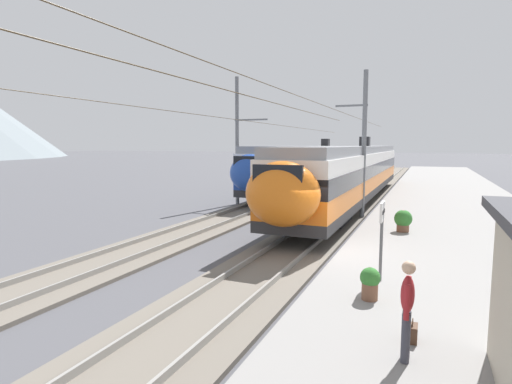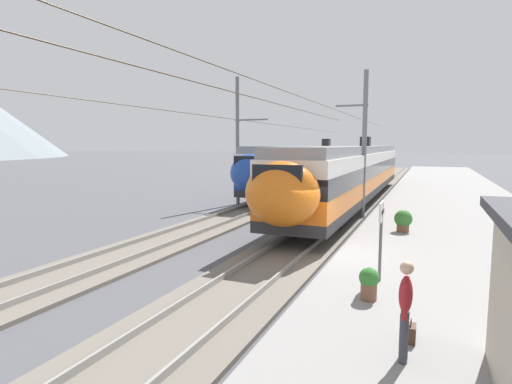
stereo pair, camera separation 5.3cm
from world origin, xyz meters
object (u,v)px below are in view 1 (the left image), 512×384
at_px(platform_sign, 382,223).
at_px(potted_plant_by_shelter, 370,281).
at_px(passenger_walking, 407,305).
at_px(train_far_track, 313,164).
at_px(potted_plant_platform_edge, 403,220).
at_px(catenary_mast_far_side, 239,140).
at_px(catenary_mast_mid, 362,143).
at_px(handbag_beside_passenger, 412,333).
at_px(train_near_platform, 353,171).

bearing_deg(platform_sign, potted_plant_by_shelter, 176.98).
xyz_separation_m(platform_sign, passenger_walking, (-3.99, -0.83, -0.60)).
xyz_separation_m(train_far_track, potted_plant_platform_edge, (-18.54, -8.82, -1.35)).
height_order(catenary_mast_far_side, potted_plant_platform_edge, catenary_mast_far_side).
distance_m(catenary_mast_mid, platform_sign, 11.51).
xyz_separation_m(passenger_walking, handbag_beside_passenger, (0.75, -0.08, -0.79)).
bearing_deg(train_far_track, passenger_walking, -162.08).
bearing_deg(passenger_walking, catenary_mast_far_side, 32.77).
bearing_deg(platform_sign, train_far_track, 18.86).
relative_size(platform_sign, potted_plant_by_shelter, 2.77).
distance_m(train_near_platform, platform_sign, 16.62).
relative_size(platform_sign, handbag_beside_passenger, 4.80).
bearing_deg(catenary_mast_mid, passenger_walking, -168.65).
height_order(passenger_walking, potted_plant_by_shelter, passenger_walking).
bearing_deg(platform_sign, passenger_walking, -168.29).
bearing_deg(train_near_platform, catenary_mast_far_side, 110.85).
relative_size(passenger_walking, potted_plant_by_shelter, 2.24).
height_order(catenary_mast_far_side, potted_plant_by_shelter, catenary_mast_far_side).
height_order(train_near_platform, train_far_track, same).
relative_size(train_far_track, potted_plant_by_shelter, 39.11).
relative_size(train_far_track, platform_sign, 14.10).
bearing_deg(platform_sign, potted_plant_platform_edge, -1.54).
distance_m(handbag_beside_passenger, potted_plant_by_shelter, 2.06).
distance_m(train_near_platform, potted_plant_by_shelter, 18.08).
bearing_deg(handbag_beside_passenger, catenary_mast_far_side, 34.10).
height_order(platform_sign, passenger_walking, platform_sign).
height_order(handbag_beside_passenger, potted_plant_platform_edge, potted_plant_platform_edge).
height_order(platform_sign, potted_plant_platform_edge, platform_sign).
height_order(train_far_track, catenary_mast_far_side, catenary_mast_far_side).
xyz_separation_m(catenary_mast_mid, platform_sign, (-11.10, -2.20, -2.12)).
xyz_separation_m(train_near_platform, passenger_walking, (-20.23, -4.31, -0.91)).
bearing_deg(handbag_beside_passenger, passenger_walking, 173.70).
bearing_deg(potted_plant_platform_edge, catenary_mast_mid, 28.74).
relative_size(train_near_platform, potted_plant_by_shelter, 39.23).
bearing_deg(catenary_mast_mid, potted_plant_platform_edge, -151.26).
xyz_separation_m(catenary_mast_far_side, potted_plant_platform_edge, (-6.83, -10.66, -3.38)).
xyz_separation_m(train_far_track, catenary_mast_mid, (-14.19, -6.44, 1.81)).
distance_m(train_far_track, potted_plant_platform_edge, 20.57).
height_order(catenary_mast_far_side, passenger_walking, catenary_mast_far_side).
relative_size(train_near_platform, catenary_mast_mid, 0.72).
xyz_separation_m(platform_sign, handbag_beside_passenger, (-3.24, -0.91, -1.38)).
bearing_deg(potted_plant_by_shelter, handbag_beside_passenger, -151.12).
distance_m(train_far_track, platform_sign, 26.73).
xyz_separation_m(train_near_platform, potted_plant_platform_edge, (-9.49, -3.67, -1.35)).
distance_m(passenger_walking, potted_plant_by_shelter, 2.74).
relative_size(catenary_mast_far_side, handbag_beside_passenger, 94.85).
distance_m(catenary_mast_far_side, potted_plant_by_shelter, 18.61).
xyz_separation_m(train_near_platform, catenary_mast_far_side, (-2.66, 6.99, 2.04)).
xyz_separation_m(catenary_mast_mid, catenary_mast_far_side, (2.49, 8.28, 0.23)).
relative_size(platform_sign, potted_plant_platform_edge, 2.32).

